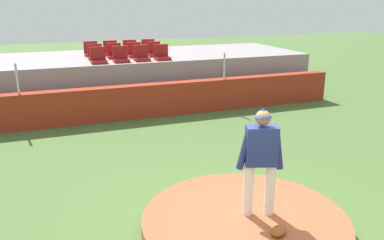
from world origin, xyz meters
The scene contains 20 objects.
ground_plane centered at (0.00, 0.00, 0.00)m, with size 60.00×60.00×0.00m, color #476631.
pitchers_mound centered at (0.00, 0.00, 0.12)m, with size 3.21×3.21×0.25m, color #AC5333.
pitcher centered at (0.24, 0.02, 1.24)m, with size 0.72×0.39×1.72m.
fielding_glove centered at (0.22, -0.60, 0.30)m, with size 0.30×0.20×0.11m, color brown.
brick_barrier centered at (0.00, 6.71, 0.51)m, with size 13.17×0.40×1.01m, color #9D2D1C.
fence_post_left centered at (-3.39, 6.71, 1.43)m, with size 0.06×0.06×0.83m, color silver.
fence_post_right centered at (2.74, 6.71, 1.43)m, with size 0.06×0.06×0.83m, color silver.
bleacher_platform centered at (0.00, 9.49, 0.77)m, with size 13.02×4.12×1.54m, color gray.
stadium_chair_0 centered at (-1.04, 7.93, 1.69)m, with size 0.48×0.44×0.50m.
stadium_chair_1 centered at (-0.34, 7.93, 1.69)m, with size 0.48×0.44×0.50m.
stadium_chair_2 centered at (0.34, 7.98, 1.69)m, with size 0.48×0.44×0.50m.
stadium_chair_3 centered at (1.03, 7.95, 1.69)m, with size 0.48×0.44×0.50m.
stadium_chair_4 centered at (-1.02, 8.83, 1.69)m, with size 0.48×0.44×0.50m.
stadium_chair_5 centered at (-0.37, 8.87, 1.69)m, with size 0.48×0.44×0.50m.
stadium_chair_6 centered at (0.33, 8.86, 1.69)m, with size 0.48×0.44×0.50m.
stadium_chair_7 centered at (1.03, 8.87, 1.69)m, with size 0.48×0.44×0.50m.
stadium_chair_8 centered at (-1.04, 9.73, 1.69)m, with size 0.48×0.44×0.50m.
stadium_chair_9 centered at (-0.35, 9.76, 1.69)m, with size 0.48×0.44×0.50m.
stadium_chair_10 centered at (0.36, 9.74, 1.69)m, with size 0.48×0.44×0.50m.
stadium_chair_11 centered at (1.06, 9.77, 1.69)m, with size 0.48×0.44×0.50m.
Camera 1 is at (-2.70, -4.85, 3.49)m, focal length 37.43 mm.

